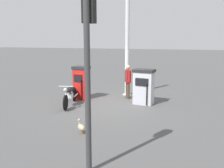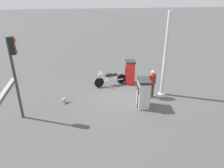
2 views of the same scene
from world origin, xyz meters
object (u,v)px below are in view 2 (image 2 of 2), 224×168
motorcycle_near_pump (110,78)px  roadside_traffic_light (14,65)px  fuel_pump_far (143,93)px  attendant_person (152,82)px  wandering_duck (64,99)px  fuel_pump_near (130,72)px  canopy_support_pole (165,57)px

motorcycle_near_pump → roadside_traffic_light: roadside_traffic_light is taller
fuel_pump_far → attendant_person: size_ratio=0.95×
motorcycle_near_pump → wandering_duck: 3.27m
fuel_pump_near → attendant_person: size_ratio=0.96×
canopy_support_pole → wandering_duck: bearing=1.9°
fuel_pump_near → motorcycle_near_pump: bearing=4.5°
wandering_duck → motorcycle_near_pump: bearing=-145.7°
attendant_person → fuel_pump_far: bearing=50.5°
attendant_person → roadside_traffic_light: bearing=9.0°
motorcycle_near_pump → wandering_duck: (2.69, 1.84, -0.27)m
attendant_person → wandering_duck: size_ratio=3.77×
motorcycle_near_pump → wandering_duck: size_ratio=4.93×
attendant_person → roadside_traffic_light: 6.80m
roadside_traffic_light → canopy_support_pole: canopy_support_pole is taller
canopy_support_pole → fuel_pump_near: bearing=-50.4°
wandering_duck → canopy_support_pole: size_ratio=0.09×
fuel_pump_far → canopy_support_pole: canopy_support_pole is taller
wandering_duck → roadside_traffic_light: 3.16m
fuel_pump_far → motorcycle_near_pump: bearing=-65.7°
fuel_pump_near → canopy_support_pole: 2.69m
fuel_pump_near → roadside_traffic_light: 6.75m
attendant_person → roadside_traffic_light: size_ratio=0.42×
motorcycle_near_pump → roadside_traffic_light: size_ratio=0.55×
roadside_traffic_light → fuel_pump_near: bearing=-152.2°
attendant_person → motorcycle_near_pump: bearing=-43.2°
attendant_person → wandering_duck: bearing=-0.8°
fuel_pump_far → roadside_traffic_light: 6.03m
fuel_pump_far → canopy_support_pole: 2.35m
motorcycle_near_pump → attendant_person: (-2.03, 1.91, 0.42)m
motorcycle_near_pump → fuel_pump_near: bearing=-175.5°
motorcycle_near_pump → roadside_traffic_light: bearing=33.2°
attendant_person → wandering_duck: (4.72, -0.07, -0.69)m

